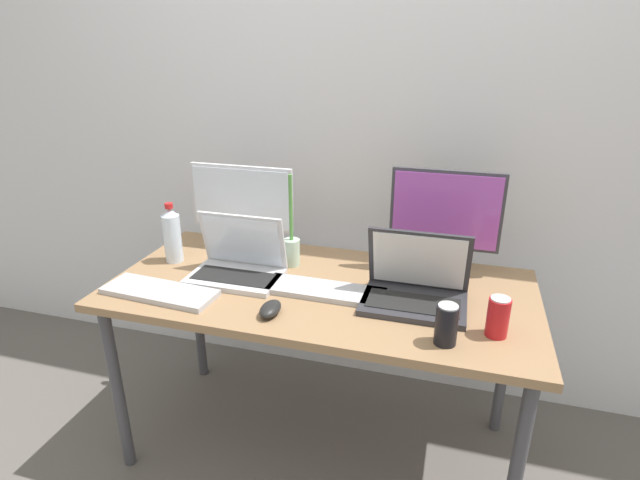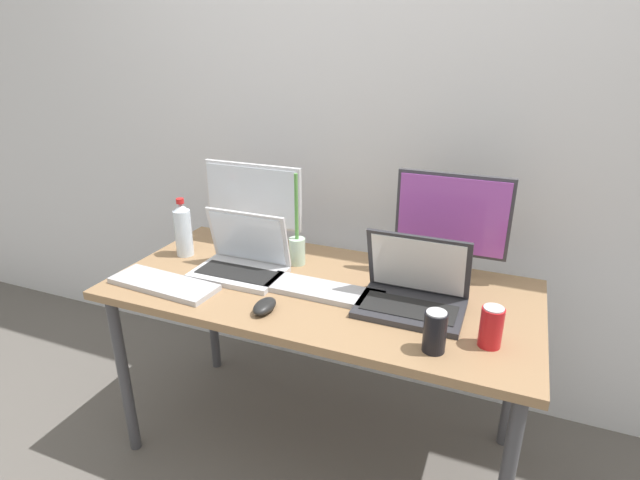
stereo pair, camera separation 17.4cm
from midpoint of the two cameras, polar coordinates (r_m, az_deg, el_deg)
name	(u,v)px [view 2 (the right image)]	position (r m, az deg, el deg)	size (l,w,h in m)	color
ground_plane	(320,444)	(2.25, 2.39, -22.35)	(16.00, 16.00, 0.00)	#5B5651
wall_back	(373,109)	(2.20, 8.41, 14.62)	(7.00, 0.08, 2.60)	silver
work_desk	(320,302)	(1.85, 2.72, -7.21)	(1.52, 0.72, 0.74)	#424247
monitor_left	(253,204)	(2.12, -5.35, 4.10)	(0.44, 0.22, 0.36)	silver
monitor_center	(451,222)	(1.88, 17.37, 1.93)	(0.41, 0.17, 0.40)	#38383D
laptop_silver	(242,259)	(1.90, -6.32, -2.26)	(0.33, 0.22, 0.23)	silver
laptop_secondary	(413,291)	(1.70, 13.51, -5.79)	(0.34, 0.24, 0.25)	#2D2D33
keyboard_main	(323,291)	(1.76, 3.14, -5.88)	(0.43, 0.14, 0.02)	#B2B2B7
keyboard_aux	(164,284)	(1.87, -14.92, -4.94)	(0.41, 0.14, 0.02)	#B2B2B7
mouse_by_keyboard	(265,306)	(1.64, -3.33, -7.64)	(0.06, 0.11, 0.04)	black
water_bottle	(183,230)	(2.08, -13.11, 1.13)	(0.07, 0.07, 0.24)	silver
soda_can_near_keyboard	(435,332)	(1.49, 16.34, -10.11)	(0.07, 0.07, 0.13)	black
soda_can_by_laptop	(491,327)	(1.56, 22.09, -9.27)	(0.07, 0.07, 0.13)	red
bamboo_vase	(297,247)	(1.96, -0.11, -0.84)	(0.06, 0.06, 0.37)	#B2D1B7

